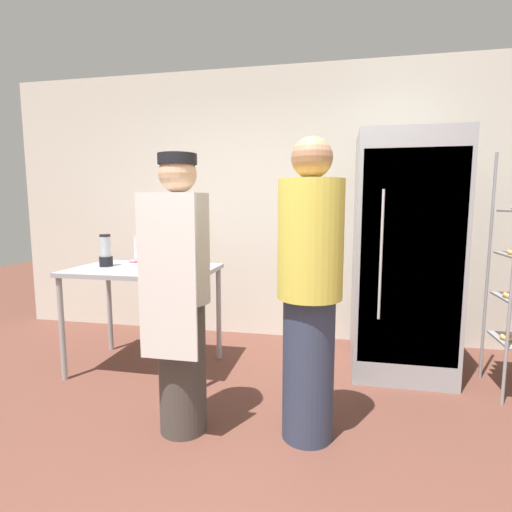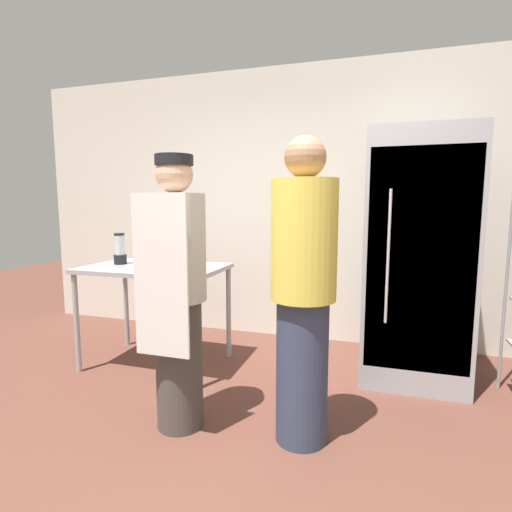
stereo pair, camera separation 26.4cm
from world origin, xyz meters
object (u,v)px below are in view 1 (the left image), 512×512
(blender_pitcher, at_px, (106,252))
(person_customer, at_px, (310,290))
(refrigerator, at_px, (404,256))
(donut_box, at_px, (144,262))
(person_baker, at_px, (180,292))

(blender_pitcher, height_order, person_customer, person_customer)
(refrigerator, distance_m, person_customer, 1.29)
(donut_box, xyz_separation_m, blender_pitcher, (-0.36, 0.02, 0.07))
(donut_box, height_order, blender_pitcher, blender_pitcher)
(donut_box, distance_m, blender_pitcher, 0.37)
(donut_box, relative_size, person_customer, 0.16)
(refrigerator, xyz_separation_m, person_baker, (-1.43, -1.18, -0.10))
(donut_box, bearing_deg, blender_pitcher, 176.35)
(refrigerator, relative_size, donut_box, 7.01)
(refrigerator, height_order, person_customer, refrigerator)
(donut_box, bearing_deg, refrigerator, 10.05)
(blender_pitcher, relative_size, person_customer, 0.15)
(donut_box, bearing_deg, person_baker, -51.47)
(blender_pitcher, height_order, person_baker, person_baker)
(refrigerator, distance_m, person_baker, 1.86)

